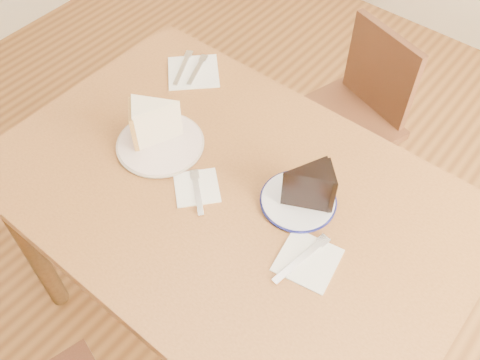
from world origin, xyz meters
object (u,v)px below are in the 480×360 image
(carrot_cake, at_px, (159,122))
(plate_cream, at_px, (160,144))
(chair_far, at_px, (349,117))
(chocolate_cake, at_px, (304,188))
(plate_navy, at_px, (298,201))
(table, at_px, (230,214))

(carrot_cake, bearing_deg, plate_cream, -10.17)
(chair_far, distance_m, chocolate_cake, 0.80)
(plate_cream, relative_size, plate_navy, 1.24)
(chocolate_cake, bearing_deg, plate_cream, 55.41)
(table, height_order, carrot_cake, carrot_cake)
(table, bearing_deg, plate_navy, 28.31)
(table, bearing_deg, chocolate_cake, 26.57)
(plate_cream, distance_m, carrot_cake, 0.06)
(chair_far, height_order, plate_cream, plate_cream)
(chair_far, relative_size, plate_cream, 3.30)
(plate_navy, height_order, carrot_cake, carrot_cake)
(chair_far, bearing_deg, plate_navy, 124.04)
(chocolate_cake, bearing_deg, carrot_cake, 52.80)
(chair_far, bearing_deg, table, 110.94)
(chair_far, bearing_deg, plate_cream, 92.51)
(plate_cream, xyz_separation_m, chocolate_cake, (0.40, 0.08, 0.06))
(carrot_cake, height_order, chocolate_cake, carrot_cake)
(plate_cream, bearing_deg, chocolate_cake, 11.08)
(chair_far, xyz_separation_m, plate_cream, (-0.19, -0.74, 0.35))
(table, distance_m, plate_navy, 0.20)
(table, xyz_separation_m, chocolate_cake, (0.16, 0.08, 0.16))
(table, relative_size, plate_navy, 6.70)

